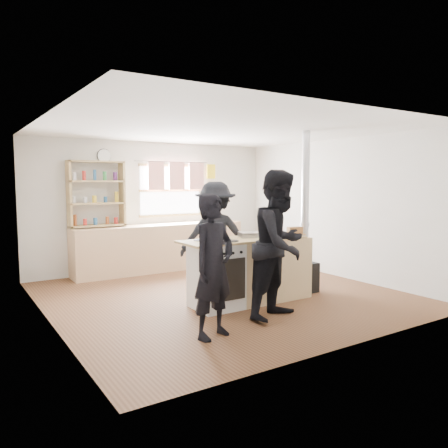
{
  "coord_description": "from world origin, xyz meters",
  "views": [
    {
      "loc": [
        -3.52,
        -5.53,
        1.73
      ],
      "look_at": [
        -0.03,
        -0.1,
        1.1
      ],
      "focal_mm": 35.0,
      "sensor_mm": 36.0,
      "label": 1
    }
  ],
  "objects_px": {
    "skillet_greens": "(219,241)",
    "flue_heater": "(304,250)",
    "stockpot_counter": "(267,230)",
    "roast_tray": "(251,234)",
    "stockpot_stove": "(213,233)",
    "person_far": "(215,236)",
    "thermos": "(207,215)",
    "cooking_island": "(251,270)",
    "person_near_left": "(214,266)",
    "person_near_right": "(280,244)",
    "bread_board": "(295,231)"
  },
  "relations": [
    {
      "from": "skillet_greens",
      "to": "flue_heater",
      "type": "height_order",
      "value": "flue_heater"
    },
    {
      "from": "stockpot_counter",
      "to": "flue_heater",
      "type": "height_order",
      "value": "flue_heater"
    },
    {
      "from": "roast_tray",
      "to": "skillet_greens",
      "type": "bearing_deg",
      "value": -158.76
    },
    {
      "from": "stockpot_stove",
      "to": "person_far",
      "type": "height_order",
      "value": "person_far"
    },
    {
      "from": "stockpot_counter",
      "to": "flue_heater",
      "type": "relative_size",
      "value": 0.1
    },
    {
      "from": "stockpot_stove",
      "to": "flue_heater",
      "type": "height_order",
      "value": "flue_heater"
    },
    {
      "from": "stockpot_stove",
      "to": "stockpot_counter",
      "type": "xyz_separation_m",
      "value": [
        0.84,
        -0.16,
        0.01
      ]
    },
    {
      "from": "skillet_greens",
      "to": "flue_heater",
      "type": "distance_m",
      "value": 1.76
    },
    {
      "from": "thermos",
      "to": "stockpot_counter",
      "type": "relative_size",
      "value": 1.12
    },
    {
      "from": "skillet_greens",
      "to": "stockpot_stove",
      "type": "xyz_separation_m",
      "value": [
        0.16,
        0.44,
        0.05
      ]
    },
    {
      "from": "cooking_island",
      "to": "stockpot_stove",
      "type": "xyz_separation_m",
      "value": [
        -0.51,
        0.22,
        0.54
      ]
    },
    {
      "from": "skillet_greens",
      "to": "flue_heater",
      "type": "relative_size",
      "value": 0.17
    },
    {
      "from": "roast_tray",
      "to": "flue_heater",
      "type": "bearing_deg",
      "value": -2.01
    },
    {
      "from": "person_far",
      "to": "person_near_left",
      "type": "bearing_deg",
      "value": 82.77
    },
    {
      "from": "roast_tray",
      "to": "stockpot_stove",
      "type": "distance_m",
      "value": 0.57
    },
    {
      "from": "thermos",
      "to": "person_far",
      "type": "xyz_separation_m",
      "value": [
        -0.95,
        -1.89,
        -0.18
      ]
    },
    {
      "from": "cooking_island",
      "to": "skillet_greens",
      "type": "xyz_separation_m",
      "value": [
        -0.68,
        -0.22,
        0.49
      ]
    },
    {
      "from": "flue_heater",
      "to": "roast_tray",
      "type": "bearing_deg",
      "value": 177.99
    },
    {
      "from": "stockpot_stove",
      "to": "cooking_island",
      "type": "bearing_deg",
      "value": -23.18
    },
    {
      "from": "flue_heater",
      "to": "person_near_right",
      "type": "relative_size",
      "value": 1.33
    },
    {
      "from": "bread_board",
      "to": "thermos",
      "type": "bearing_deg",
      "value": 87.32
    },
    {
      "from": "stockpot_stove",
      "to": "person_near_left",
      "type": "distance_m",
      "value": 1.36
    },
    {
      "from": "stockpot_stove",
      "to": "person_near_right",
      "type": "xyz_separation_m",
      "value": [
        0.39,
        -1.0,
        -0.07
      ]
    },
    {
      "from": "thermos",
      "to": "roast_tray",
      "type": "xyz_separation_m",
      "value": [
        -0.85,
        -2.71,
        -0.07
      ]
    },
    {
      "from": "cooking_island",
      "to": "person_far",
      "type": "distance_m",
      "value": 0.97
    },
    {
      "from": "stockpot_counter",
      "to": "skillet_greens",
      "type": "bearing_deg",
      "value": -164.31
    },
    {
      "from": "thermos",
      "to": "bread_board",
      "type": "relative_size",
      "value": 0.89
    },
    {
      "from": "skillet_greens",
      "to": "stockpot_stove",
      "type": "height_order",
      "value": "stockpot_stove"
    },
    {
      "from": "thermos",
      "to": "flue_heater",
      "type": "bearing_deg",
      "value": -86.73
    },
    {
      "from": "skillet_greens",
      "to": "person_near_left",
      "type": "distance_m",
      "value": 0.9
    },
    {
      "from": "roast_tray",
      "to": "person_near_left",
      "type": "distance_m",
      "value": 1.59
    },
    {
      "from": "skillet_greens",
      "to": "bread_board",
      "type": "height_order",
      "value": "bread_board"
    },
    {
      "from": "roast_tray",
      "to": "person_near_left",
      "type": "xyz_separation_m",
      "value": [
        -1.24,
        -0.99,
        -0.17
      ]
    },
    {
      "from": "roast_tray",
      "to": "person_near_right",
      "type": "bearing_deg",
      "value": -100.52
    },
    {
      "from": "stockpot_counter",
      "to": "person_near_left",
      "type": "distance_m",
      "value": 1.84
    },
    {
      "from": "stockpot_counter",
      "to": "person_near_left",
      "type": "xyz_separation_m",
      "value": [
        -1.53,
        -1.0,
        -0.22
      ]
    },
    {
      "from": "roast_tray",
      "to": "person_near_right",
      "type": "relative_size",
      "value": 0.21
    },
    {
      "from": "stockpot_counter",
      "to": "bread_board",
      "type": "height_order",
      "value": "stockpot_counter"
    },
    {
      "from": "cooking_island",
      "to": "person_near_left",
      "type": "xyz_separation_m",
      "value": [
        -1.2,
        -0.93,
        0.33
      ]
    },
    {
      "from": "roast_tray",
      "to": "person_far",
      "type": "bearing_deg",
      "value": 96.79
    },
    {
      "from": "stockpot_stove",
      "to": "flue_heater",
      "type": "distance_m",
      "value": 1.61
    },
    {
      "from": "cooking_island",
      "to": "stockpot_stove",
      "type": "bearing_deg",
      "value": 156.82
    },
    {
      "from": "thermos",
      "to": "stockpot_counter",
      "type": "bearing_deg",
      "value": -101.58
    },
    {
      "from": "skillet_greens",
      "to": "person_near_right",
      "type": "height_order",
      "value": "person_near_right"
    },
    {
      "from": "person_near_right",
      "to": "cooking_island",
      "type": "bearing_deg",
      "value": 63.21
    },
    {
      "from": "thermos",
      "to": "skillet_greens",
      "type": "relative_size",
      "value": 0.67
    },
    {
      "from": "roast_tray",
      "to": "stockpot_counter",
      "type": "distance_m",
      "value": 0.3
    },
    {
      "from": "flue_heater",
      "to": "cooking_island",
      "type": "bearing_deg",
      "value": -178.83
    },
    {
      "from": "person_near_right",
      "to": "stockpot_stove",
      "type": "bearing_deg",
      "value": 93.45
    },
    {
      "from": "person_near_right",
      "to": "person_far",
      "type": "xyz_separation_m",
      "value": [
        0.06,
        1.65,
        -0.07
      ]
    }
  ]
}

